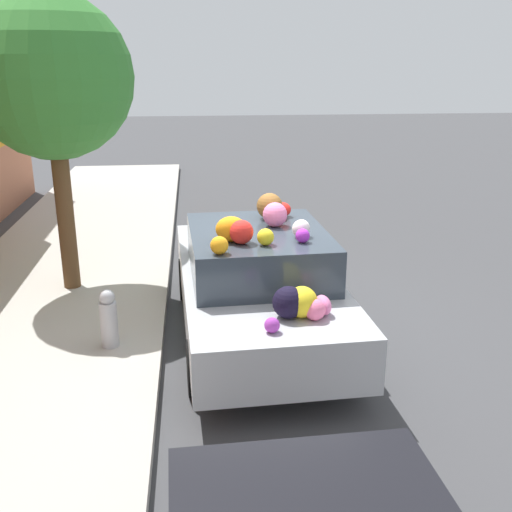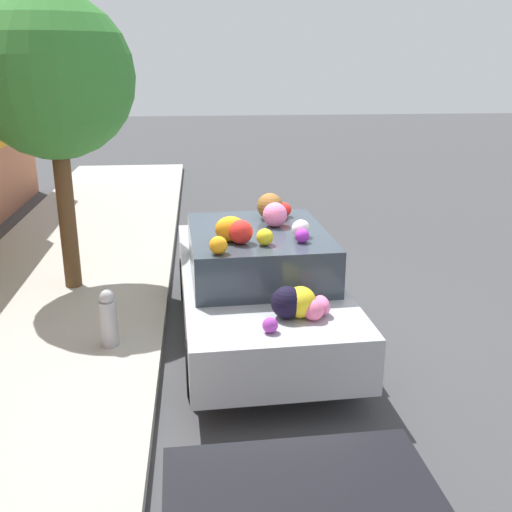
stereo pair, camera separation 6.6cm
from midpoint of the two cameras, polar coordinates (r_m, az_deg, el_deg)
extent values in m
plane|color=#424244|center=(7.70, -0.72, -7.39)|extent=(60.00, 60.00, 0.00)
cube|color=#B2ADA3|center=(7.91, -20.74, -7.33)|extent=(24.00, 3.20, 0.15)
cylinder|color=brown|center=(8.92, -17.91, 3.85)|extent=(0.24, 0.24, 2.19)
sphere|color=#388433|center=(8.67, -19.15, 15.81)|extent=(2.18, 2.18, 2.18)
cylinder|color=#B2B2B7|center=(7.16, -14.07, -6.32)|extent=(0.20, 0.20, 0.55)
sphere|color=#B2B2B7|center=(7.03, -14.28, -3.83)|extent=(0.18, 0.18, 0.18)
cube|color=#B7BABF|center=(7.47, -0.25, -3.29)|extent=(4.33, 2.00, 0.59)
cube|color=#333D47|center=(7.12, -0.06, 0.38)|extent=(1.98, 1.68, 0.53)
cylinder|color=black|center=(8.73, -6.93, -2.20)|extent=(0.60, 0.21, 0.59)
cylinder|color=black|center=(8.92, 3.79, -1.64)|extent=(0.60, 0.21, 0.59)
cylinder|color=black|center=(6.33, -6.04, -10.54)|extent=(0.60, 0.21, 0.59)
cylinder|color=black|center=(6.59, 8.73, -9.42)|extent=(0.60, 0.21, 0.59)
ellipsoid|color=orange|center=(6.60, -2.68, 2.59)|extent=(0.26, 0.35, 0.28)
sphere|color=brown|center=(7.53, 1.05, 4.78)|extent=(0.46, 0.46, 0.33)
sphere|color=pink|center=(5.94, 5.32, -5.12)|extent=(0.30, 0.30, 0.21)
sphere|color=red|center=(8.50, -3.09, 2.08)|extent=(0.16, 0.16, 0.16)
ellipsoid|color=white|center=(6.77, 4.03, 2.63)|extent=(0.27, 0.28, 0.20)
ellipsoid|color=yellow|center=(5.98, 4.06, -4.39)|extent=(0.44, 0.42, 0.31)
sphere|color=red|center=(6.51, -1.69, 2.30)|extent=(0.29, 0.29, 0.27)
sphere|color=#AD3DB8|center=(5.66, 1.20, -6.60)|extent=(0.17, 0.17, 0.15)
sphere|color=purple|center=(6.58, 4.17, 1.94)|extent=(0.21, 0.21, 0.16)
ellipsoid|color=pink|center=(8.83, -0.52, 2.95)|extent=(0.38, 0.34, 0.23)
ellipsoid|color=red|center=(7.48, 1.90, 3.73)|extent=(0.21, 0.22, 0.09)
sphere|color=black|center=(5.94, 2.80, -4.44)|extent=(0.42, 0.42, 0.33)
ellipsoid|color=red|center=(8.98, -1.14, 3.14)|extent=(0.29, 0.31, 0.21)
sphere|color=yellow|center=(6.46, 0.62, 1.82)|extent=(0.19, 0.19, 0.19)
ellipsoid|color=pink|center=(8.52, -4.12, 2.04)|extent=(0.24, 0.20, 0.14)
ellipsoid|color=pink|center=(6.07, 6.09, -4.67)|extent=(0.28, 0.20, 0.20)
sphere|color=orange|center=(6.18, -3.82, 1.02)|extent=(0.25, 0.25, 0.19)
sphere|color=red|center=(8.48, -0.46, 2.54)|extent=(0.32, 0.32, 0.30)
sphere|color=pink|center=(7.18, 1.56, 3.96)|extent=(0.30, 0.30, 0.29)
sphere|color=orange|center=(8.98, 0.94, 3.11)|extent=(0.25, 0.25, 0.20)
ellipsoid|color=red|center=(7.64, 2.21, 4.44)|extent=(0.26, 0.28, 0.19)
ellipsoid|color=yellow|center=(8.80, -0.45, 2.63)|extent=(0.28, 0.28, 0.15)
camera|label=1|loc=(0.03, -90.26, -0.09)|focal=42.00mm
camera|label=2|loc=(0.03, 89.74, 0.09)|focal=42.00mm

